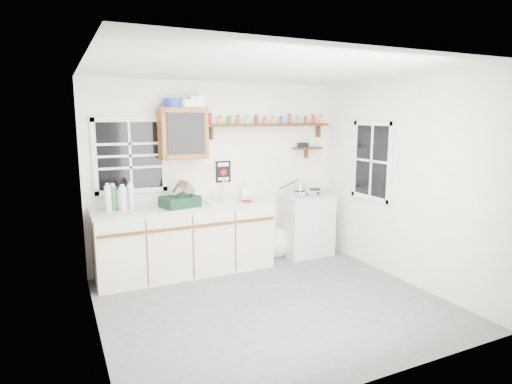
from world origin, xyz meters
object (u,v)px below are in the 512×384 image
(right_cabinet, at_px, (306,224))
(upper_cabinet, at_px, (183,133))
(spice_shelf, at_px, (269,124))
(main_cabinet, at_px, (186,239))
(dish_rack, at_px, (181,198))
(hotplate, at_px, (307,192))

(right_cabinet, height_order, upper_cabinet, upper_cabinet)
(upper_cabinet, xyz_separation_m, spice_shelf, (1.27, 0.07, 0.11))
(main_cabinet, distance_m, right_cabinet, 1.84)
(main_cabinet, bearing_deg, dish_rack, -130.41)
(dish_rack, distance_m, hotplate, 1.93)
(right_cabinet, distance_m, upper_cabinet, 2.26)
(spice_shelf, bearing_deg, main_cabinet, -170.74)
(upper_cabinet, relative_size, hotplate, 1.21)
(main_cabinet, bearing_deg, hotplate, 0.17)
(upper_cabinet, xyz_separation_m, dish_rack, (-0.11, -0.24, -0.80))
(main_cabinet, relative_size, dish_rack, 4.56)
(right_cabinet, height_order, spice_shelf, spice_shelf)
(main_cabinet, xyz_separation_m, upper_cabinet, (0.03, 0.14, 1.36))
(spice_shelf, bearing_deg, dish_rack, -167.52)
(main_cabinet, relative_size, spice_shelf, 1.21)
(dish_rack, bearing_deg, upper_cabinet, 50.24)
(upper_cabinet, bearing_deg, right_cabinet, -3.76)
(spice_shelf, height_order, dish_rack, spice_shelf)
(main_cabinet, xyz_separation_m, dish_rack, (-0.08, -0.09, 0.56))
(right_cabinet, distance_m, dish_rack, 2.00)
(main_cabinet, bearing_deg, spice_shelf, 9.26)
(main_cabinet, bearing_deg, upper_cabinet, 76.32)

